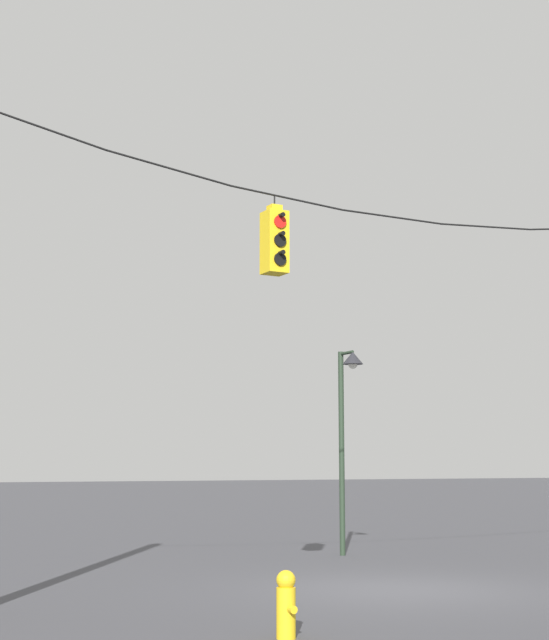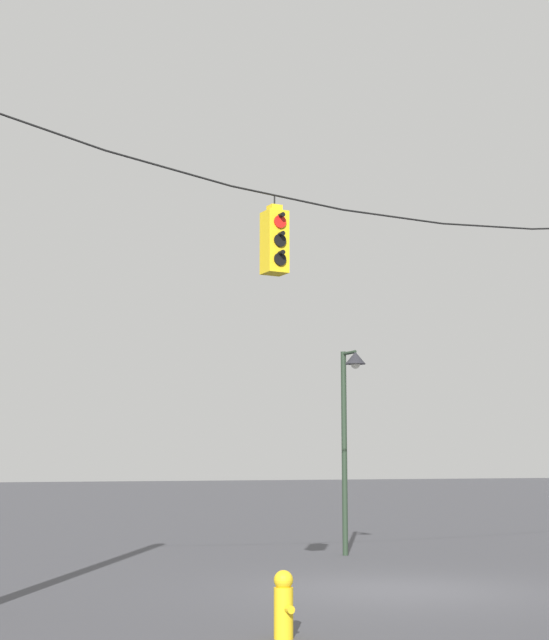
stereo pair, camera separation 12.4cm
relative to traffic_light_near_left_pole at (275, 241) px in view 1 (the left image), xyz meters
The scene contains 5 objects.
ground_plane 5.77m from the traffic_light_near_left_pole, ahead, with size 200.00×200.00×0.00m, color #424247.
span_wire 2.40m from the traffic_light_near_left_pole, ahead, with size 13.84×0.03×0.80m.
traffic_light_near_left_pole is the anchor object (origin of this frame).
street_lamp 7.22m from the traffic_light_near_left_pole, 48.88° to the left, with size 0.45×0.78×4.42m.
fire_hydrant 5.94m from the traffic_light_near_left_pole, 115.66° to the right, with size 0.22×0.30×0.75m.
Camera 1 is at (-9.08, -13.00, 1.93)m, focal length 55.00 mm.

